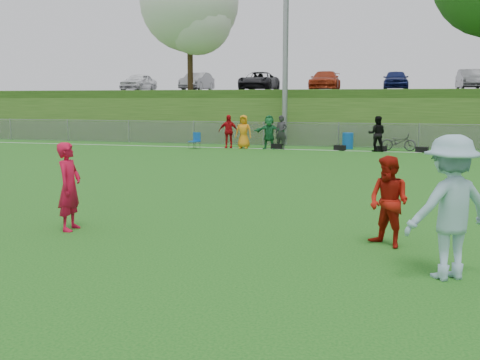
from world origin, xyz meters
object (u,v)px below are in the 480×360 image
(player_blue, at_px, (449,207))
(recycling_bin, at_px, (348,141))
(bicycle, at_px, (399,142))
(player_red_center, at_px, (389,202))
(player_red_left, at_px, (69,187))

(player_blue, distance_m, recycling_bin, 19.75)
(recycling_bin, bearing_deg, bicycle, -6.20)
(player_red_center, xyz_separation_m, player_blue, (0.79, -1.46, 0.23))
(player_red_left, distance_m, player_red_center, 5.89)
(player_red_left, xyz_separation_m, recycling_bin, (4.09, 18.46, -0.44))
(player_red_center, bearing_deg, recycling_bin, 134.36)
(player_red_center, xyz_separation_m, recycling_bin, (-1.80, 18.11, -0.37))
(player_red_center, height_order, player_blue, player_blue)
(recycling_bin, distance_m, bicycle, 2.47)
(player_red_center, height_order, bicycle, player_red_center)
(player_red_left, bearing_deg, recycling_bin, -18.80)
(player_red_left, bearing_deg, player_red_center, -92.87)
(recycling_bin, bearing_deg, player_red_center, -84.33)
(player_red_center, relative_size, bicycle, 0.96)
(player_red_center, relative_size, recycling_bin, 1.91)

